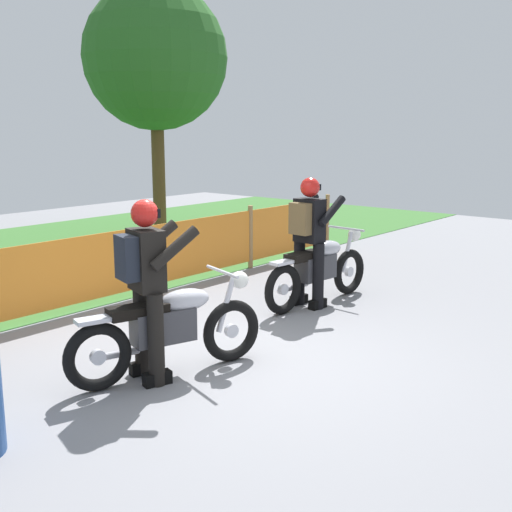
{
  "coord_description": "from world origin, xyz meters",
  "views": [
    {
      "loc": [
        -4.53,
        -4.21,
        2.32
      ],
      "look_at": [
        0.86,
        0.28,
        0.9
      ],
      "focal_mm": 44.87,
      "sensor_mm": 36.0,
      "label": 1
    }
  ],
  "objects_px": {
    "motorcycle_trailing": "(169,328)",
    "rider_trailing": "(146,280)",
    "motorcycle_lead": "(319,269)",
    "rider_lead": "(309,235)"
  },
  "relations": [
    {
      "from": "rider_trailing",
      "to": "rider_lead",
      "type": "bearing_deg",
      "value": 23.14
    },
    {
      "from": "motorcycle_lead",
      "to": "rider_trailing",
      "type": "bearing_deg",
      "value": -170.55
    },
    {
      "from": "motorcycle_lead",
      "to": "rider_lead",
      "type": "relative_size",
      "value": 1.2
    },
    {
      "from": "motorcycle_trailing",
      "to": "motorcycle_lead",
      "type": "bearing_deg",
      "value": 24.04
    },
    {
      "from": "motorcycle_trailing",
      "to": "rider_trailing",
      "type": "xyz_separation_m",
      "value": [
        -0.21,
        0.06,
        0.49
      ]
    },
    {
      "from": "motorcycle_lead",
      "to": "motorcycle_trailing",
      "type": "relative_size",
      "value": 1.04
    },
    {
      "from": "motorcycle_lead",
      "to": "rider_trailing",
      "type": "distance_m",
      "value": 3.25
    },
    {
      "from": "rider_trailing",
      "to": "motorcycle_lead",
      "type": "bearing_deg",
      "value": 22.49
    },
    {
      "from": "motorcycle_trailing",
      "to": "rider_trailing",
      "type": "bearing_deg",
      "value": -179.49
    },
    {
      "from": "motorcycle_lead",
      "to": "rider_lead",
      "type": "height_order",
      "value": "rider_lead"
    }
  ]
}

